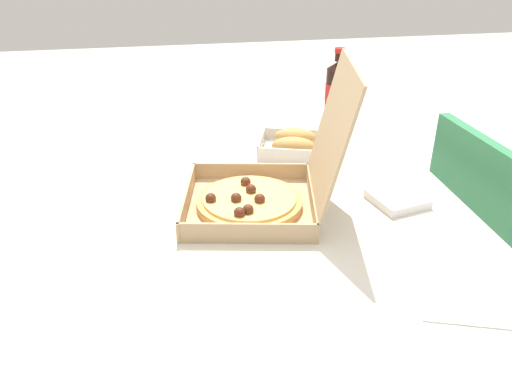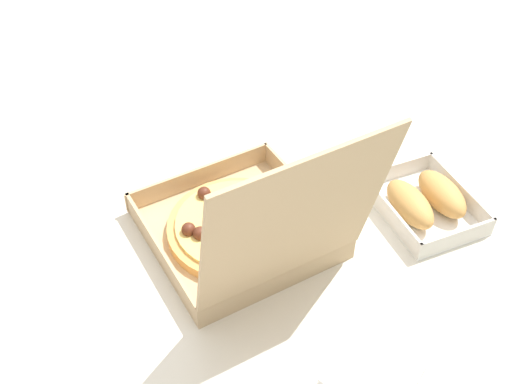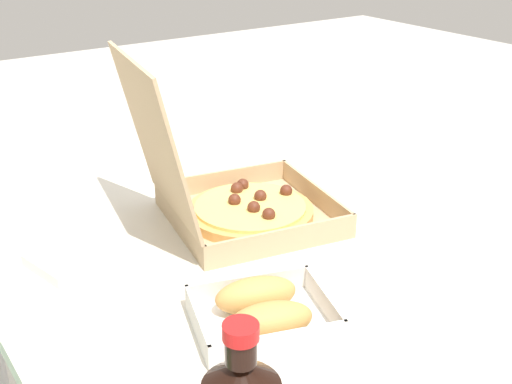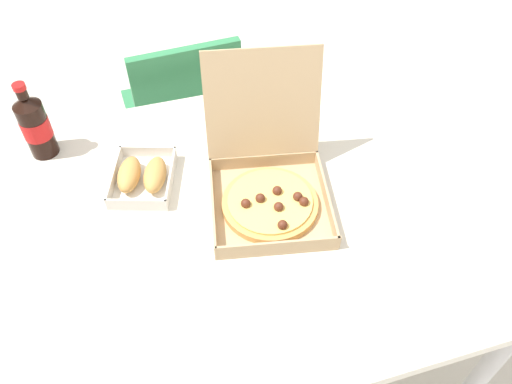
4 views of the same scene
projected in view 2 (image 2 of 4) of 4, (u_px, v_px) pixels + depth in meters
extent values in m
cube|color=silver|center=(250.00, 236.00, 1.09)|extent=(1.19, 0.96, 0.03)
cylinder|color=#B7B7BC|center=(300.00, 157.00, 1.82)|extent=(0.05, 0.05, 0.71)
cube|color=tan|center=(237.00, 233.00, 1.07)|extent=(0.33, 0.33, 0.01)
cube|color=tan|center=(200.00, 176.00, 1.14)|extent=(0.28, 0.06, 0.04)
cube|color=tan|center=(306.00, 195.00, 1.11)|extent=(0.06, 0.28, 0.04)
cube|color=tan|center=(161.00, 254.00, 1.00)|extent=(0.06, 0.28, 0.04)
cube|color=tan|center=(280.00, 280.00, 0.97)|extent=(0.28, 0.06, 0.04)
cube|color=tan|center=(296.00, 222.00, 0.84)|extent=(0.29, 0.12, 0.28)
cylinder|color=tan|center=(237.00, 228.00, 1.06)|extent=(0.24, 0.24, 0.02)
cylinder|color=#EAC666|center=(237.00, 223.00, 1.05)|extent=(0.21, 0.21, 0.01)
sphere|color=#562819|center=(264.00, 203.00, 1.08)|extent=(0.02, 0.02, 0.02)
sphere|color=#562819|center=(249.00, 218.00, 1.05)|extent=(0.02, 0.02, 0.02)
sphere|color=#562819|center=(204.00, 193.00, 1.09)|extent=(0.02, 0.02, 0.02)
sphere|color=#562819|center=(200.00, 233.00, 1.02)|extent=(0.02, 0.02, 0.02)
sphere|color=#562819|center=(232.00, 232.00, 1.03)|extent=(0.02, 0.02, 0.02)
sphere|color=#562819|center=(189.00, 229.00, 1.03)|extent=(0.02, 0.02, 0.02)
sphere|color=#562819|center=(220.00, 212.00, 1.06)|extent=(0.02, 0.02, 0.02)
cube|color=white|center=(423.00, 210.00, 1.11)|extent=(0.20, 0.23, 0.00)
cube|color=silver|center=(397.00, 170.00, 1.16)|extent=(0.14, 0.05, 0.03)
cube|color=silver|center=(457.00, 238.00, 1.04)|extent=(0.14, 0.05, 0.03)
cube|color=silver|center=(459.00, 191.00, 1.12)|extent=(0.06, 0.18, 0.03)
cube|color=silver|center=(389.00, 214.00, 1.08)|extent=(0.06, 0.18, 0.03)
ellipsoid|color=tan|center=(442.00, 194.00, 1.10)|extent=(0.09, 0.13, 0.05)
ellipsoid|color=tan|center=(410.00, 204.00, 1.08)|extent=(0.09, 0.13, 0.05)
cube|color=white|center=(373.00, 376.00, 0.86)|extent=(0.13, 0.13, 0.02)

